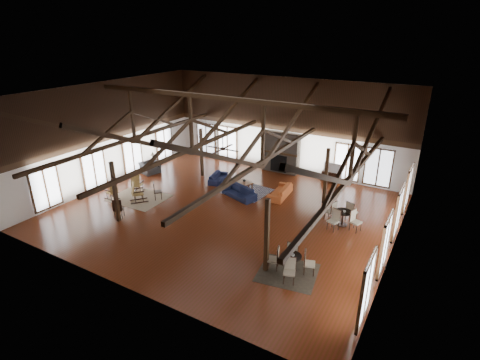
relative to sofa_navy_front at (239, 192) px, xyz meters
The scene contains 31 objects.
floor 1.86m from the sofa_navy_front, 80.98° to the right, with size 16.00×16.00×0.00m, color #5B2113.
ceiling 5.98m from the sofa_navy_front, 80.98° to the right, with size 16.00×14.00×0.02m, color black.
wall_back 5.85m from the sofa_navy_front, 86.82° to the left, with size 16.00×0.02×6.00m, color silver.
wall_front 9.22m from the sofa_navy_front, 88.13° to the right, with size 16.00×0.02×6.00m, color silver.
wall_left 8.37m from the sofa_navy_front, 166.76° to the right, with size 0.02×14.00×6.00m, color silver.
wall_right 8.90m from the sofa_navy_front, 12.35° to the right, with size 0.02×14.00×6.00m, color silver.
roof_truss 4.15m from the sofa_navy_front, 80.98° to the right, with size 15.60×14.07×3.14m.
post_grid 2.21m from the sofa_navy_front, 80.98° to the right, with size 8.16×7.16×3.05m.
fireplace 4.96m from the sofa_navy_front, 86.60° to the left, with size 2.50×0.69×2.60m.
ceiling_fan 4.51m from the sofa_navy_front, 74.36° to the right, with size 1.60×1.60×0.75m.
sofa_navy_front is the anchor object (origin of this frame).
sofa_navy_left 2.68m from the sofa_navy_front, 149.26° to the left, with size 0.66×1.69×0.49m, color #151A3B.
sofa_orange 2.28m from the sofa_navy_front, 33.31° to the left, with size 0.82×2.09×0.61m, color #BC5424.
coffee_table 1.19m from the sofa_navy_front, 111.54° to the left, with size 1.42×1.05×0.49m.
vase 1.18m from the sofa_navy_front, 105.15° to the left, with size 0.17×0.17×0.17m, color #B2B2B2.
armchair 6.92m from the sofa_navy_front, behind, with size 0.98×1.12×0.73m, color #333436.
side_table_lamp 7.40m from the sofa_navy_front, behind, with size 0.46×0.46×1.17m.
rocking_chair_a 5.86m from the sofa_navy_front, 156.13° to the right, with size 0.76×1.01×1.16m.
rocking_chair_b 5.58m from the sofa_navy_front, 143.94° to the right, with size 0.96×1.04×1.21m.
rocking_chair_c 6.92m from the sofa_navy_front, 147.73° to the right, with size 0.84×0.49×1.05m.
side_chair_a 4.55m from the sofa_navy_front, 146.60° to the right, with size 0.59×0.59×0.99m.
side_chair_b 6.44m from the sofa_navy_front, 127.07° to the right, with size 0.61×0.61×1.05m.
cafe_table_near 7.10m from the sofa_navy_front, 43.55° to the right, with size 1.89×1.89×0.97m.
cafe_table_far 5.84m from the sofa_navy_front, ahead, with size 1.95×1.95×1.00m.
cup_near 7.18m from the sofa_navy_front, 43.24° to the right, with size 0.12×0.12×0.10m, color #B2B2B2.
cup_far 5.93m from the sofa_navy_front, ahead, with size 0.12×0.12×0.10m, color #B2B2B2.
tv_console 6.16m from the sofa_navy_front, 53.21° to the left, with size 1.17×0.44×0.58m, color black.
television 6.21m from the sofa_navy_front, 52.95° to the left, with size 1.05×0.14×0.60m, color #B2B2B2.
rug_tan 5.57m from the sofa_navy_front, 148.92° to the right, with size 2.97×2.33×0.01m, color tan.
rug_navy 1.06m from the sofa_navy_front, 106.95° to the left, with size 2.95×2.21×0.01m, color #16163E.
rug_dark 7.19m from the sofa_navy_front, 44.74° to the right, with size 2.19×1.99×0.01m, color black.
Camera 1 is at (9.23, -14.52, 8.74)m, focal length 28.00 mm.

